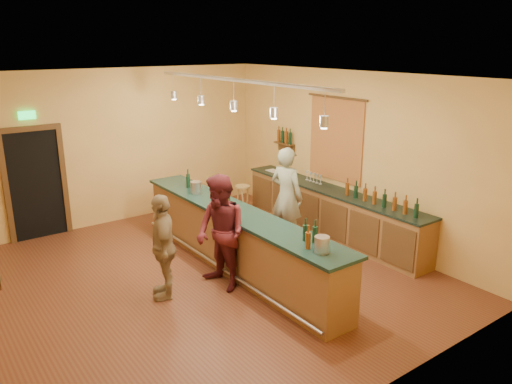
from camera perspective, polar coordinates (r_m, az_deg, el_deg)
floor at (r=8.31m, az=-5.65°, el=-9.68°), size 7.00×7.00×0.00m
ceiling at (r=7.46m, az=-6.37°, el=12.91°), size 6.50×7.00×0.02m
wall_back at (r=10.83m, az=-15.46°, el=5.03°), size 6.50×0.02×3.20m
wall_front at (r=5.19m, az=14.20°, el=-7.51°), size 6.50×0.02×3.20m
wall_right at (r=9.73m, az=10.78°, el=4.06°), size 0.02×7.00×3.20m
doorway at (r=10.45m, az=-23.90°, el=1.10°), size 1.15×0.09×2.48m
tapestry at (r=9.93m, az=9.10°, el=5.88°), size 0.03×1.40×1.60m
bottle_shelf at (r=11.02m, az=3.29°, el=6.15°), size 0.17×0.55×0.54m
back_counter at (r=9.95m, az=8.58°, el=-2.21°), size 0.60×4.55×1.27m
tasting_bar at (r=8.34m, az=-2.36°, el=-4.94°), size 0.73×5.10×1.38m
pendant_track at (r=7.78m, az=-2.57°, el=11.54°), size 0.11×4.60×0.50m
bartender at (r=9.29m, az=3.51°, el=-0.52°), size 0.61×0.77×1.87m
customer_a at (r=7.62m, az=-4.03°, el=-4.72°), size 0.73×0.92×1.80m
customer_b at (r=7.51m, az=-10.56°, el=-6.12°), size 0.74×1.02×1.61m
bar_stool at (r=10.98m, az=-1.53°, el=0.00°), size 0.33×0.33×0.67m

